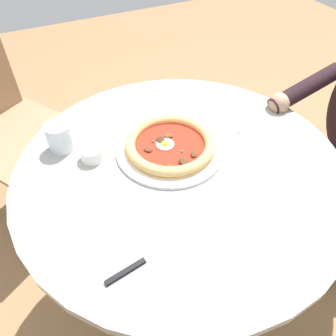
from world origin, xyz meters
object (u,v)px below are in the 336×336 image
steak_knife (138,264)px  fork_utensil (245,116)px  water_glass (60,138)px  ramekin_capers (92,153)px  pizza_on_plate (172,145)px  dining_table (179,201)px

steak_knife → fork_utensil: size_ratio=1.56×
water_glass → ramekin_capers: 0.11m
water_glass → ramekin_capers: water_glass is taller
ramekin_capers → fork_utensil: size_ratio=0.46×
pizza_on_plate → ramekin_capers: pizza_on_plate is taller
dining_table → pizza_on_plate: (-0.07, 0.00, 0.17)m
ramekin_capers → fork_utensil: (0.02, 0.50, -0.02)m
pizza_on_plate → ramekin_capers: (-0.06, -0.21, 0.00)m
pizza_on_plate → water_glass: water_glass is taller
dining_table → fork_utensil: fork_utensil is taller
steak_knife → fork_utensil: (-0.34, 0.51, -0.00)m
steak_knife → fork_utensil: steak_knife is taller
dining_table → ramekin_capers: 0.30m
dining_table → water_glass: 0.40m
dining_table → fork_utensil: (-0.11, 0.29, 0.16)m
dining_table → steak_knife: steak_knife is taller
ramekin_capers → dining_table: bearing=58.5°
ramekin_capers → fork_utensil: ramekin_capers is taller
fork_utensil → steak_knife: bearing=-56.4°
dining_table → pizza_on_plate: size_ratio=2.94×
dining_table → fork_utensil: bearing=110.6°
water_glass → ramekin_capers: size_ratio=1.27×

